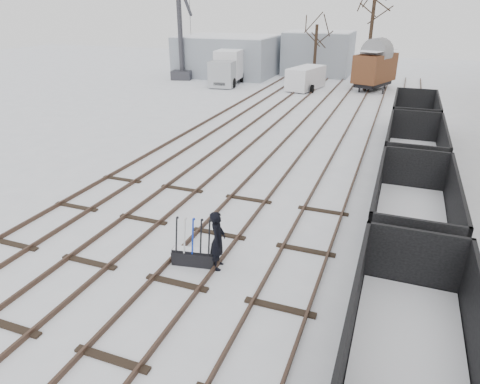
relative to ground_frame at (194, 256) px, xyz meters
The scene contains 16 objects.
ground 1.13m from the ground_frame, 90.22° to the right, with size 120.00×120.00×0.00m, color white.
tracks 12.58m from the ground_frame, 90.02° to the left, with size 13.90×52.00×0.16m.
shed_left 37.29m from the ground_frame, 110.43° to the left, with size 10.00×8.00×4.10m.
shed_right 39.16m from the ground_frame, 95.88° to the left, with size 7.00×6.00×4.50m.
ground_frame is the anchor object (origin of this frame).
worker 0.99m from the ground_frame, ahead, with size 0.67×0.44×1.84m, color black.
freight_wagon_a 6.78m from the ground_frame, 27.31° to the right, with size 2.37×5.93×2.42m.
freight_wagon_b 6.88m from the ground_frame, 28.85° to the left, with size 2.37×5.93×2.42m.
freight_wagon_c 11.42m from the ground_frame, 58.29° to the left, with size 2.37×5.93×2.42m.
freight_wagon_d 17.20m from the ground_frame, 69.58° to the left, with size 2.37×5.93×2.42m.
box_van_wagon 31.32m from the ground_frame, 85.29° to the left, with size 3.87×5.12×3.49m.
lorry 31.81m from the ground_frame, 109.99° to the left, with size 2.76×7.13×3.16m.
panel_van 29.50m from the ground_frame, 96.24° to the left, with size 2.90×4.86×2.00m.
crane 35.01m from the ground_frame, 118.06° to the left, with size 2.38×5.96×10.00m.
tree_far_left 34.18m from the ground_frame, 95.75° to the left, with size 0.30×0.30×5.37m, color black.
tree_far_right 31.12m from the ground_frame, 86.48° to the left, with size 0.30×0.30×8.13m, color black.
Camera 1 is at (5.17, -8.68, 7.23)m, focal length 32.00 mm.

